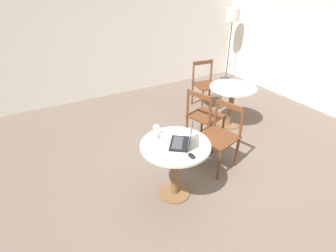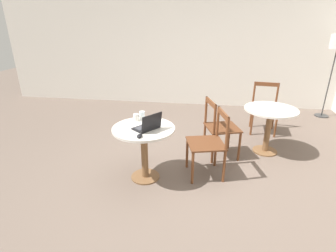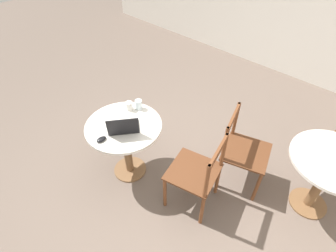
% 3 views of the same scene
% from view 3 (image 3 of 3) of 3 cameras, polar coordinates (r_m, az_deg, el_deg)
% --- Properties ---
extents(ground_plane, '(16.00, 16.00, 0.00)m').
position_cam_3_polar(ground_plane, '(3.07, 0.04, -12.32)').
color(ground_plane, '#66564C').
extents(cafe_table_near, '(0.78, 0.78, 0.72)m').
position_cam_3_polar(cafe_table_near, '(2.80, -9.31, -2.20)').
color(cafe_table_near, brown).
rests_on(cafe_table_near, ground_plane).
extents(cafe_table_mid, '(0.78, 0.78, 0.72)m').
position_cam_3_polar(cafe_table_mid, '(2.88, 31.60, -8.28)').
color(cafe_table_mid, brown).
rests_on(cafe_table_mid, ground_plane).
extents(chair_near_right, '(0.56, 0.56, 0.90)m').
position_cam_3_polar(chair_near_right, '(2.59, 6.42, -10.23)').
color(chair_near_right, brown).
rests_on(chair_near_right, ground_plane).
extents(chair_mid_left, '(0.58, 0.58, 0.90)m').
position_cam_3_polar(chair_mid_left, '(2.87, 15.81, -5.20)').
color(chair_mid_left, brown).
rests_on(chair_mid_left, ground_plane).
extents(laptop, '(0.37, 0.38, 0.22)m').
position_cam_3_polar(laptop, '(2.61, -9.65, -0.17)').
color(laptop, black).
rests_on(laptop, cafe_table_near).
extents(mouse, '(0.06, 0.10, 0.03)m').
position_cam_3_polar(mouse, '(2.56, -14.32, -2.82)').
color(mouse, black).
rests_on(mouse, cafe_table_near).
extents(mug, '(0.11, 0.07, 0.09)m').
position_cam_3_polar(mug, '(2.85, -8.41, 4.33)').
color(mug, silver).
rests_on(mug, cafe_table_near).
extents(drinking_glass, '(0.07, 0.07, 0.11)m').
position_cam_3_polar(drinking_glass, '(2.85, -6.41, 4.68)').
color(drinking_glass, silver).
rests_on(drinking_glass, cafe_table_near).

